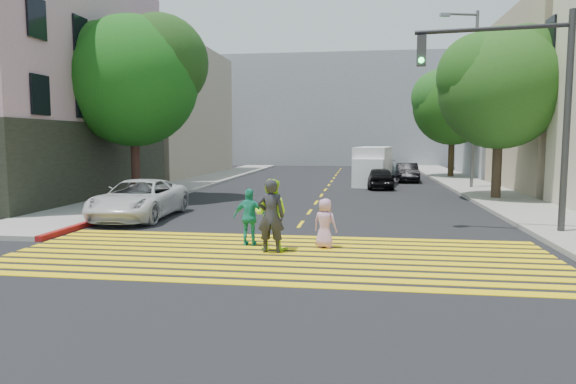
% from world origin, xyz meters
% --- Properties ---
extents(ground, '(120.00, 120.00, 0.00)m').
position_xyz_m(ground, '(0.00, 0.00, 0.00)').
color(ground, black).
extents(sidewalk_left, '(3.00, 40.00, 0.15)m').
position_xyz_m(sidewalk_left, '(-8.50, 22.00, 0.07)').
color(sidewalk_left, gray).
rests_on(sidewalk_left, ground).
extents(sidewalk_right, '(3.00, 60.00, 0.15)m').
position_xyz_m(sidewalk_right, '(8.50, 15.00, 0.07)').
color(sidewalk_right, gray).
rests_on(sidewalk_right, ground).
extents(curb_red, '(0.20, 8.00, 0.16)m').
position_xyz_m(curb_red, '(-6.90, 6.00, 0.08)').
color(curb_red, maroon).
rests_on(curb_red, ground).
extents(crosswalk, '(13.40, 5.30, 0.01)m').
position_xyz_m(crosswalk, '(0.00, 1.28, 0.01)').
color(crosswalk, yellow).
rests_on(crosswalk, ground).
extents(lane_line, '(0.12, 34.40, 0.01)m').
position_xyz_m(lane_line, '(0.00, 22.50, 0.01)').
color(lane_line, yellow).
rests_on(lane_line, ground).
extents(building_left_tan, '(12.00, 16.00, 10.00)m').
position_xyz_m(building_left_tan, '(-16.00, 28.00, 5.00)').
color(building_left_tan, tan).
rests_on(building_left_tan, ground).
extents(building_right_grey, '(10.00, 10.00, 10.00)m').
position_xyz_m(building_right_grey, '(15.00, 30.00, 5.00)').
color(building_right_grey, gray).
rests_on(building_right_grey, ground).
extents(backdrop_block, '(30.00, 8.00, 12.00)m').
position_xyz_m(backdrop_block, '(0.00, 48.00, 6.00)').
color(backdrop_block, gray).
rests_on(backdrop_block, ground).
extents(tree_left, '(7.27, 7.03, 8.65)m').
position_xyz_m(tree_left, '(-8.42, 11.90, 5.83)').
color(tree_left, black).
rests_on(tree_left, ground).
extents(tree_right_near, '(6.29, 5.85, 8.07)m').
position_xyz_m(tree_right_near, '(8.30, 14.02, 5.46)').
color(tree_right_near, black).
rests_on(tree_right_near, ground).
extents(tree_right_far, '(6.42, 5.93, 8.28)m').
position_xyz_m(tree_right_far, '(8.56, 27.98, 5.59)').
color(tree_right_far, black).
rests_on(tree_right_far, ground).
extents(pedestrian_man, '(0.71, 0.49, 1.87)m').
position_xyz_m(pedestrian_man, '(-0.23, 1.59, 0.93)').
color(pedestrian_man, '#27272D').
rests_on(pedestrian_man, ground).
extents(pedestrian_woman, '(1.01, 0.85, 1.84)m').
position_xyz_m(pedestrian_woman, '(-0.29, 1.91, 0.92)').
color(pedestrian_woman, '#ABF51E').
rests_on(pedestrian_woman, ground).
extents(pedestrian_child, '(0.74, 0.61, 1.31)m').
position_xyz_m(pedestrian_child, '(1.07, 2.36, 0.65)').
color(pedestrian_child, '#CD90B8').
rests_on(pedestrian_child, ground).
extents(pedestrian_extra, '(0.90, 0.38, 1.54)m').
position_xyz_m(pedestrian_extra, '(-0.95, 2.42, 0.77)').
color(pedestrian_extra, teal).
rests_on(pedestrian_extra, ground).
extents(white_sedan, '(2.46, 5.10, 1.40)m').
position_xyz_m(white_sedan, '(-5.92, 6.47, 0.70)').
color(white_sedan, silver).
rests_on(white_sedan, ground).
extents(dark_car_near, '(1.74, 3.79, 1.26)m').
position_xyz_m(dark_car_near, '(3.03, 19.25, 0.63)').
color(dark_car_near, black).
rests_on(dark_car_near, ground).
extents(silver_car, '(2.14, 4.90, 1.40)m').
position_xyz_m(silver_car, '(3.52, 29.46, 0.70)').
color(silver_car, '#9AA6B5').
rests_on(silver_car, ground).
extents(dark_car_parked, '(1.35, 3.82, 1.26)m').
position_xyz_m(dark_car_parked, '(5.06, 24.35, 0.63)').
color(dark_car_parked, black).
rests_on(dark_car_parked, ground).
extents(white_van, '(2.61, 5.25, 2.37)m').
position_xyz_m(white_van, '(2.70, 21.36, 1.13)').
color(white_van, white).
rests_on(white_van, ground).
extents(traffic_signal, '(4.44, 0.78, 6.53)m').
position_xyz_m(traffic_signal, '(6.68, 5.20, 4.23)').
color(traffic_signal, '#323232').
rests_on(traffic_signal, ground).
extents(street_lamp, '(2.20, 0.78, 9.87)m').
position_xyz_m(street_lamp, '(7.99, 19.16, 5.66)').
color(street_lamp, '#5F5F5F').
rests_on(street_lamp, ground).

